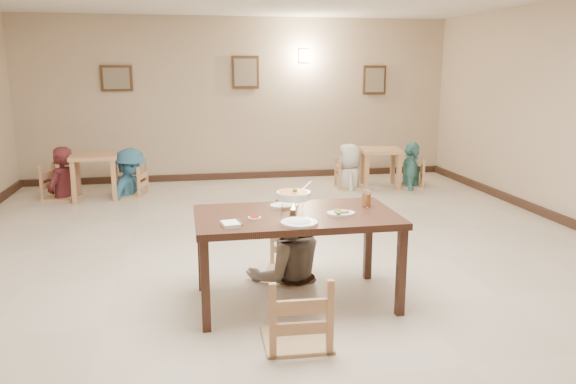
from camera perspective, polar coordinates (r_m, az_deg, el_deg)
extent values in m
plane|color=#C2B3A0|center=(6.05, 0.24, -7.67)|extent=(10.00, 10.00, 0.00)
plane|color=tan|center=(10.65, -4.87, 9.33)|extent=(10.00, 0.00, 10.00)
cube|color=#321E15|center=(10.79, -4.71, 1.67)|extent=(8.00, 0.06, 0.12)
cube|color=#3D2717|center=(10.60, -17.03, 10.99)|extent=(0.55, 0.03, 0.45)
cube|color=gray|center=(10.58, -17.04, 10.98)|extent=(0.45, 0.01, 0.37)
cube|color=#3D2717|center=(10.60, -4.35, 12.03)|extent=(0.50, 0.03, 0.60)
cube|color=gray|center=(10.58, -4.34, 12.03)|extent=(0.41, 0.01, 0.49)
cube|color=#3D2717|center=(11.16, 8.78, 11.18)|extent=(0.45, 0.03, 0.55)
cube|color=gray|center=(11.14, 8.81, 11.17)|extent=(0.37, 0.01, 0.45)
cube|color=#FFD88C|center=(10.78, 1.61, 13.66)|extent=(0.16, 0.05, 0.22)
cube|color=#3D2117|center=(4.96, 0.82, -2.55)|extent=(1.77, 1.00, 0.06)
cube|color=#3D2117|center=(4.58, -8.39, -9.45)|extent=(0.07, 0.07, 0.77)
cube|color=#3D2117|center=(4.91, 11.42, -8.03)|extent=(0.07, 0.07, 0.77)
cube|color=#3D2117|center=(5.41, -8.79, -6.00)|extent=(0.07, 0.07, 0.77)
cube|color=#3D2117|center=(5.69, 8.13, -5.03)|extent=(0.07, 0.07, 0.77)
cube|color=tan|center=(5.79, -0.21, -4.38)|extent=(0.41, 0.41, 0.04)
cube|color=tan|center=(4.33, 0.87, -9.00)|extent=(0.51, 0.51, 0.06)
imported|color=gray|center=(5.55, -0.12, -0.14)|extent=(0.93, 0.77, 1.74)
torus|color=silver|center=(4.94, 0.55, -0.74)|extent=(0.23, 0.23, 0.01)
cylinder|color=silver|center=(4.97, 0.55, -1.95)|extent=(0.06, 0.06, 0.03)
cone|color=#FFA526|center=(4.96, 0.55, -1.44)|extent=(0.03, 0.03, 0.05)
cylinder|color=white|center=(4.94, 0.55, -0.36)|extent=(0.30, 0.30, 0.07)
cylinder|color=#C26222|center=(4.93, 0.55, -0.02)|extent=(0.26, 0.26, 0.02)
sphere|color=#2D7223|center=(4.92, 0.68, 0.17)|extent=(0.04, 0.04, 0.04)
cylinder|color=silver|center=(5.00, 1.72, 0.49)|extent=(0.14, 0.09, 0.09)
cylinder|color=silver|center=(5.03, 1.46, -1.25)|extent=(0.01, 0.01, 0.14)
cylinder|color=silver|center=(4.99, -0.60, -1.34)|extent=(0.01, 0.01, 0.14)
cylinder|color=silver|center=(4.86, 0.79, -1.74)|extent=(0.01, 0.01, 0.14)
cylinder|color=white|center=(5.19, -0.39, -1.39)|extent=(0.26, 0.26, 0.02)
ellipsoid|color=white|center=(5.19, -0.39, -1.32)|extent=(0.17, 0.14, 0.06)
cylinder|color=white|center=(4.62, 1.15, -3.15)|extent=(0.31, 0.31, 0.02)
ellipsoid|color=white|center=(4.62, 1.15, -3.06)|extent=(0.20, 0.17, 0.07)
cylinder|color=white|center=(4.93, 5.39, -2.19)|extent=(0.25, 0.25, 0.02)
sphere|color=#2D7223|center=(4.86, 5.17, -2.15)|extent=(0.04, 0.04, 0.04)
cylinder|color=white|center=(4.78, -3.43, -2.65)|extent=(0.11, 0.11, 0.02)
cylinder|color=#9A0200|center=(4.78, -3.44, -2.55)|extent=(0.08, 0.08, 0.01)
cube|color=white|center=(4.58, -5.86, -3.29)|extent=(0.16, 0.19, 0.03)
cube|color=silver|center=(4.67, -5.28, -3.03)|extent=(0.03, 0.19, 0.01)
cube|color=silver|center=(4.67, -4.87, -3.01)|extent=(0.03, 0.19, 0.01)
cylinder|color=white|center=(5.22, 7.97, -0.63)|extent=(0.08, 0.08, 0.16)
cylinder|color=#CF610E|center=(5.22, 7.97, -0.80)|extent=(0.07, 0.07, 0.12)
cube|color=tan|center=(9.57, -19.12, 3.47)|extent=(0.77, 0.77, 0.06)
cube|color=tan|center=(9.37, -20.94, 0.89)|extent=(0.07, 0.07, 0.66)
cube|color=tan|center=(9.32, -17.26, 1.10)|extent=(0.07, 0.07, 0.66)
cube|color=tan|center=(9.96, -20.57, 1.57)|extent=(0.07, 0.07, 0.66)
cube|color=tan|center=(9.91, -17.11, 1.77)|extent=(0.07, 0.07, 0.66)
cube|color=tan|center=(10.09, 9.40, 4.19)|extent=(0.79, 0.79, 0.06)
cube|color=tan|center=(9.83, 7.99, 2.00)|extent=(0.07, 0.07, 0.62)
cube|color=tan|center=(9.93, 11.20, 1.99)|extent=(0.07, 0.07, 0.62)
cube|color=tan|center=(10.37, 7.53, 2.57)|extent=(0.07, 0.07, 0.62)
cube|color=tan|center=(10.47, 10.59, 2.55)|extent=(0.07, 0.07, 0.62)
cube|color=tan|center=(9.77, -22.12, 2.18)|extent=(0.50, 0.50, 0.05)
cube|color=tan|center=(9.62, -15.76, 2.23)|extent=(0.46, 0.46, 0.05)
cube|color=tan|center=(9.96, 6.26, 2.97)|extent=(0.46, 0.46, 0.05)
cube|color=tan|center=(10.27, 12.44, 2.94)|extent=(0.44, 0.44, 0.05)
imported|color=#521C22|center=(9.72, -22.30, 4.28)|extent=(0.61, 0.73, 1.70)
imported|color=teal|center=(9.57, -15.88, 4.30)|extent=(0.97, 1.18, 1.59)
imported|color=silver|center=(9.91, 6.31, 4.89)|extent=(0.61, 0.83, 1.56)
imported|color=teal|center=(10.22, 12.54, 4.99)|extent=(0.71, 1.01, 1.60)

